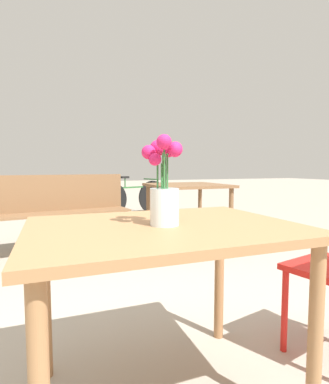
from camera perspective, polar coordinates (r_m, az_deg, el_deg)
name	(u,v)px	position (r m, az deg, el deg)	size (l,w,h in m)	color
table_front	(164,249)	(1.17, -0.09, -10.88)	(1.01, 0.76, 0.71)	#9E7047
flower_vase	(164,190)	(1.11, -0.05, 0.39)	(0.16, 0.16, 0.33)	silver
bench_near	(49,211)	(3.47, -21.08, -3.31)	(1.74, 0.60, 0.85)	brown
table_back	(187,193)	(3.46, 4.34, -0.27)	(0.85, 0.87, 0.74)	brown
bicycle	(133,197)	(5.89, -6.03, -1.04)	(1.56, 0.60, 0.77)	black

